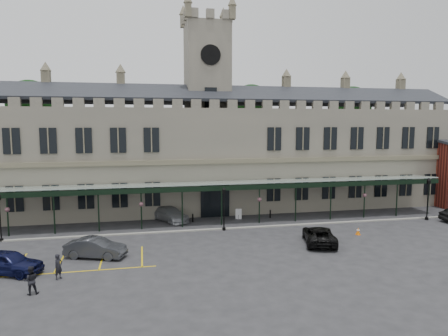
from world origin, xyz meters
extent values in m
plane|color=#29292B|center=(0.00, 0.00, 0.00)|extent=(140.00, 140.00, 0.00)
cube|color=#686357|center=(0.00, 16.00, 6.00)|extent=(60.00, 10.00, 12.00)
cube|color=brown|center=(0.00, 10.82, 6.20)|extent=(60.00, 0.35, 0.50)
cube|color=black|center=(0.00, 13.50, 13.80)|extent=(60.00, 4.77, 2.20)
cube|color=black|center=(0.00, 18.50, 13.80)|extent=(60.00, 4.77, 2.20)
cube|color=black|center=(0.00, 10.90, 1.90)|extent=(3.20, 0.18, 3.80)
cube|color=#686357|center=(0.00, 16.00, 11.00)|extent=(5.00, 5.00, 22.00)
cylinder|color=silver|center=(0.00, 13.44, 18.00)|extent=(2.20, 0.12, 2.20)
cylinder|color=black|center=(0.00, 13.37, 18.00)|extent=(2.30, 0.04, 2.30)
cube|color=black|center=(0.00, 13.44, 13.00)|extent=(1.40, 0.12, 2.80)
cube|color=#8C9E93|center=(0.00, 9.00, 4.10)|extent=(50.00, 4.00, 0.40)
cube|color=black|center=(0.00, 7.00, 3.85)|extent=(50.00, 0.18, 0.50)
cube|color=gray|center=(0.00, 5.50, 0.06)|extent=(60.00, 0.40, 0.12)
cylinder|color=#332314|center=(-22.00, 25.00, 6.00)|extent=(0.70, 0.70, 12.00)
sphere|color=black|center=(-22.00, 25.00, 13.00)|extent=(6.00, 6.00, 6.00)
cylinder|color=#332314|center=(8.00, 25.00, 6.00)|extent=(0.70, 0.70, 12.00)
sphere|color=black|center=(8.00, 25.00, 13.00)|extent=(6.00, 6.00, 6.00)
cylinder|color=#332314|center=(24.00, 25.00, 6.00)|extent=(0.70, 0.70, 12.00)
sphere|color=black|center=(24.00, 25.00, 13.00)|extent=(6.00, 6.00, 6.00)
cylinder|color=black|center=(-20.08, 5.46, 0.14)|extent=(0.34, 0.34, 0.28)
cylinder|color=black|center=(-20.08, 5.46, 1.87)|extent=(0.11, 0.11, 3.74)
cylinder|color=black|center=(-0.17, 5.19, 0.14)|extent=(0.33, 0.33, 0.27)
cylinder|color=black|center=(-0.17, 5.19, 1.83)|extent=(0.11, 0.11, 3.67)
cube|color=black|center=(-0.17, 5.19, 3.80)|extent=(0.26, 0.26, 0.37)
cone|color=black|center=(-0.17, 5.19, 4.12)|extent=(0.40, 0.40, 0.27)
cylinder|color=black|center=(22.07, 4.89, 0.15)|extent=(0.36, 0.36, 0.30)
cylinder|color=black|center=(22.07, 4.89, 1.98)|extent=(0.12, 0.12, 3.95)
cube|color=black|center=(22.07, 4.89, 4.10)|extent=(0.28, 0.28, 0.40)
cone|color=black|center=(22.07, 4.89, 4.44)|extent=(0.43, 0.43, 0.30)
cube|color=orange|center=(11.76, 1.10, 0.02)|extent=(0.37, 0.37, 0.04)
cone|color=orange|center=(11.76, 1.10, 0.34)|extent=(0.43, 0.43, 0.68)
cylinder|color=silver|center=(11.76, 1.10, 0.44)|extent=(0.28, 0.28, 0.10)
cylinder|color=black|center=(2.30, 9.33, 0.24)|extent=(0.06, 0.06, 0.47)
cube|color=silver|center=(2.30, 9.33, 0.57)|extent=(0.65, 0.21, 1.13)
cylinder|color=black|center=(-2.73, 9.04, 0.44)|extent=(0.16, 0.16, 0.88)
cylinder|color=black|center=(5.84, 9.13, 0.45)|extent=(0.16, 0.16, 0.90)
imported|color=black|center=(-17.03, -2.85, 0.81)|extent=(5.14, 3.63, 1.63)
imported|color=#303236|center=(-11.50, -0.55, 0.77)|extent=(4.94, 3.11, 1.54)
imported|color=#9B9EA3|center=(-5.00, 10.00, 0.74)|extent=(4.26, 5.50, 1.49)
imported|color=black|center=(7.00, -0.70, 0.74)|extent=(3.85, 5.78, 1.47)
imported|color=black|center=(-13.44, -4.56, 0.86)|extent=(0.69, 0.75, 1.71)
imported|color=black|center=(-14.60, -6.75, 0.88)|extent=(0.98, 0.83, 1.76)
camera|label=1|loc=(-7.85, -31.87, 10.32)|focal=32.00mm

